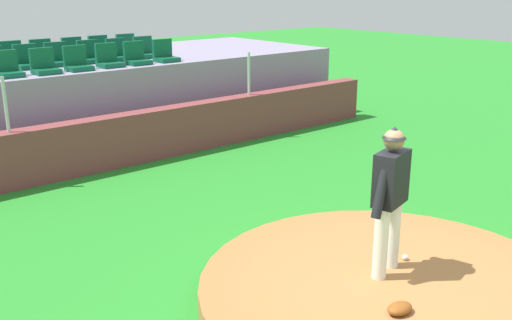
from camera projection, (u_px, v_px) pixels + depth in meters
ground_plane at (390, 304)px, 6.76m from camera, size 60.00×60.00×0.00m
pitchers_mound at (391, 293)px, 6.72m from camera, size 4.39×4.39×0.27m
pitcher at (390, 190)px, 6.64m from camera, size 0.84×0.37×1.76m
baseball at (405, 257)px, 7.21m from camera, size 0.07×0.07×0.07m
fielding_glove at (400, 308)px, 6.05m from camera, size 0.32×0.23×0.11m
brick_barrier at (111, 142)px, 11.58m from camera, size 14.26×0.40×1.03m
fence_post_left at (5, 105)px, 10.11m from camera, size 0.06×0.06×0.98m
fence_post_right at (249, 74)px, 13.47m from camera, size 0.06×0.06×0.98m
bleacher_platform at (51, 101)px, 13.60m from camera, size 14.05×4.31×1.78m
stadium_chair_1 at (7, 69)px, 11.26m from camera, size 0.48×0.44×0.50m
stadium_chair_2 at (44, 66)px, 11.66m from camera, size 0.48×0.44×0.50m
stadium_chair_3 at (77, 63)px, 12.09m from camera, size 0.48×0.44×0.50m
stadium_chair_4 at (109, 60)px, 12.57m from camera, size 0.48×0.44×0.50m
stadium_chair_5 at (136, 57)px, 12.95m from camera, size 0.48×0.44×0.50m
stadium_chair_6 at (165, 55)px, 13.41m from camera, size 0.48×0.44×0.50m
stadium_chair_9 at (27, 61)px, 12.36m from camera, size 0.48×0.44×0.50m
stadium_chair_10 at (58, 58)px, 12.77m from camera, size 0.48×0.44×0.50m
stadium_chair_11 at (90, 56)px, 13.21m from camera, size 0.48×0.44×0.50m
stadium_chair_12 at (118, 54)px, 13.60m from camera, size 0.48×0.44×0.50m
stadium_chair_13 at (145, 51)px, 14.08m from camera, size 0.48×0.44×0.50m
stadium_chair_16 at (13, 57)px, 13.02m from camera, size 0.48×0.44×0.50m
stadium_chair_17 at (43, 55)px, 13.40m from camera, size 0.48×0.44×0.50m
stadium_chair_18 at (74, 52)px, 13.86m from camera, size 0.48×0.44×0.50m
stadium_chair_19 at (100, 50)px, 14.30m from camera, size 0.48×0.44×0.50m
stadium_chair_20 at (128, 48)px, 14.72m from camera, size 0.48×0.44×0.50m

